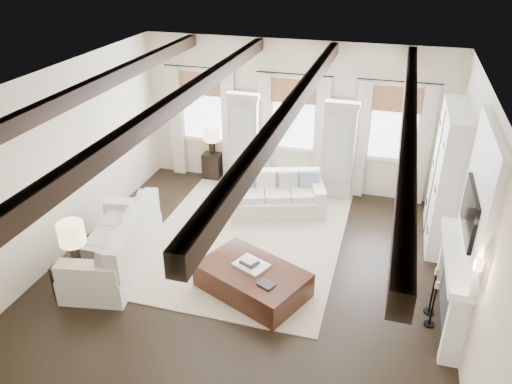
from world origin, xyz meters
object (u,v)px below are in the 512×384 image
(sofa_back, at_px, (277,196))
(side_table_back, at_px, (213,165))
(side_table_front, at_px, (80,277))
(sofa_left, at_px, (118,246))
(ottoman, at_px, (253,280))

(sofa_back, relative_size, side_table_back, 3.37)
(side_table_back, bearing_deg, side_table_front, -96.48)
(sofa_left, height_order, ottoman, sofa_left)
(ottoman, relative_size, side_table_front, 2.74)
(side_table_front, bearing_deg, ottoman, 16.62)
(ottoman, bearing_deg, side_table_back, 142.71)
(sofa_left, height_order, side_table_back, sofa_left)
(sofa_back, bearing_deg, sofa_left, -129.13)
(side_table_front, relative_size, side_table_back, 0.99)
(side_table_back, bearing_deg, ottoman, -61.24)
(ottoman, bearing_deg, sofa_back, 119.70)
(sofa_back, xyz_separation_m, ottoman, (0.27, -2.64, -0.10))
(sofa_left, relative_size, side_table_back, 3.96)
(sofa_back, relative_size, sofa_left, 0.85)
(side_table_front, distance_m, side_table_back, 4.55)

